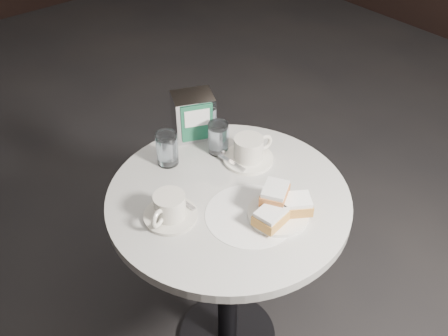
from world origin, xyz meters
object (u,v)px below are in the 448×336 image
cafe_table (228,241)px  coffee_cup_left (170,208)px  beignet_plate (280,208)px  napkin_dispenser (193,116)px  water_glass_right (218,138)px  coffee_cup_right (249,151)px  water_glass_left (167,149)px

cafe_table → coffee_cup_left: 0.30m
beignet_plate → napkin_dispenser: napkin_dispenser is taller
beignet_plate → coffee_cup_left: 0.30m
cafe_table → napkin_dispenser: napkin_dispenser is taller
cafe_table → water_glass_right: water_glass_right is taller
coffee_cup_right → napkin_dispenser: size_ratio=1.14×
water_glass_left → beignet_plate: bearing=-75.5°
coffee_cup_right → water_glass_right: bearing=124.9°
beignet_plate → water_glass_left: bearing=104.5°
beignet_plate → water_glass_right: size_ratio=1.86×
beignet_plate → coffee_cup_right: size_ratio=1.07×
water_glass_right → coffee_cup_right: bearing=-64.7°
cafe_table → water_glass_left: size_ratio=6.99×
water_glass_left → napkin_dispenser: 0.17m
coffee_cup_right → water_glass_left: water_glass_left is taller
cafe_table → beignet_plate: bearing=-71.9°
cafe_table → water_glass_left: water_glass_left is taller
water_glass_left → napkin_dispenser: napkin_dispenser is taller
coffee_cup_right → coffee_cup_left: bearing=-161.7°
beignet_plate → water_glass_left: size_ratio=1.81×
coffee_cup_left → water_glass_left: 0.24m
coffee_cup_right → napkin_dispenser: (-0.05, 0.21, 0.04)m
beignet_plate → coffee_cup_right: 0.26m
napkin_dispenser → water_glass_right: bearing=-64.1°
beignet_plate → napkin_dispenser: 0.45m
coffee_cup_left → water_glass_left: water_glass_left is taller
coffee_cup_left → water_glass_right: bearing=4.1°
coffee_cup_left → coffee_cup_right: 0.33m
beignet_plate → cafe_table: bearing=108.1°
coffee_cup_left → napkin_dispenser: 0.39m
coffee_cup_right → water_glass_left: bearing=152.9°
water_glass_left → napkin_dispenser: (0.15, 0.07, 0.02)m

